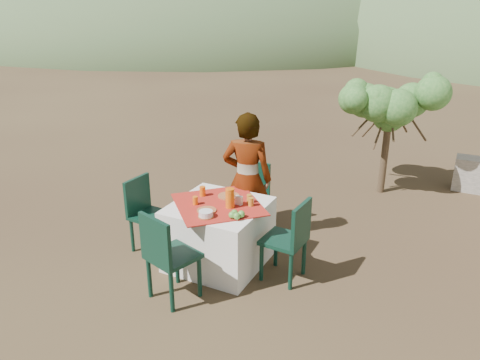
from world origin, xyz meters
name	(u,v)px	position (x,y,z in m)	size (l,w,h in m)	color
ground	(236,246)	(0.00, 0.00, 0.00)	(160.00, 160.00, 0.00)	#332217
table	(219,234)	(-0.01, -0.42, 0.38)	(1.30, 1.30, 0.76)	white
chair_far	(252,192)	(-0.07, 0.63, 0.50)	(0.43, 0.43, 0.90)	black
chair_near	(166,254)	(-0.11, -1.31, 0.55)	(0.57, 0.57, 0.99)	black
chair_left	(146,210)	(-0.99, -0.51, 0.51)	(0.45, 0.45, 0.92)	black
chair_right	(291,237)	(0.87, -0.38, 0.53)	(0.47, 0.47, 0.95)	black
person	(247,179)	(0.05, 0.22, 0.85)	(0.62, 0.41, 1.70)	#8C6651
shrub_tree	(394,110)	(1.33, 2.72, 1.34)	(1.45, 1.42, 1.70)	#4A3825
hill_near_left	(208,36)	(-18.00, 30.00, 0.00)	(40.00, 40.00, 16.00)	#394D2B
hill_far_center	(422,27)	(-4.00, 52.00, 0.00)	(60.00, 60.00, 24.00)	slate
plate_far	(229,196)	(0.00, -0.18, 0.77)	(0.26, 0.26, 0.01)	brown
plate_near	(207,210)	(-0.03, -0.64, 0.77)	(0.22, 0.22, 0.01)	brown
glass_far	(203,191)	(-0.29, -0.30, 0.82)	(0.07, 0.07, 0.12)	#DC5D0D
glass_near	(195,201)	(-0.23, -0.55, 0.81)	(0.06, 0.06, 0.10)	#DC5D0D
juice_pitcher	(230,198)	(0.16, -0.44, 0.87)	(0.10, 0.10, 0.22)	#DC5D0D
bowl_plate	(206,216)	(0.04, -0.78, 0.77)	(0.17, 0.17, 0.01)	brown
white_bowl	(206,213)	(0.04, -0.78, 0.80)	(0.15, 0.15, 0.06)	silver
jar_left	(251,202)	(0.35, -0.30, 0.81)	(0.06, 0.06, 0.10)	#BE7B21
jar_right	(249,199)	(0.29, -0.23, 0.81)	(0.06, 0.06, 0.10)	#BE7B21
napkin_holder	(239,200)	(0.21, -0.33, 0.81)	(0.08, 0.05, 0.10)	silver
fruit_cluster	(236,215)	(0.34, -0.65, 0.80)	(0.15, 0.14, 0.08)	#559536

